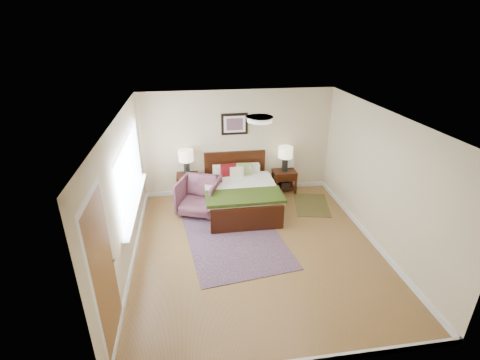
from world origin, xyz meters
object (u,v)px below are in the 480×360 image
at_px(nightstand_right, 284,179).
at_px(armchair, 199,196).
at_px(bed, 240,189).
at_px(nightstand_left, 188,180).
at_px(lamp_right, 285,154).
at_px(lamp_left, 186,158).
at_px(rug_persian, 234,238).

relative_size(nightstand_right, armchair, 0.64).
relative_size(bed, nightstand_left, 3.19).
bearing_deg(bed, lamp_right, 30.81).
height_order(nightstand_right, armchair, armchair).
height_order(nightstand_right, lamp_right, lamp_right).
bearing_deg(lamp_right, bed, -149.19).
relative_size(lamp_left, armchair, 0.71).
distance_m(nightstand_right, rug_persian, 2.42).
relative_size(nightstand_right, rug_persian, 0.22).
height_order(bed, rug_persian, bed).
bearing_deg(bed, nightstand_right, 30.34).
bearing_deg(rug_persian, bed, 68.11).
relative_size(bed, rug_persian, 0.77).
distance_m(nightstand_right, armchair, 2.24).
height_order(nightstand_left, armchair, armchair).
xyz_separation_m(bed, rug_persian, (-0.30, -1.17, -0.47)).
xyz_separation_m(lamp_left, lamp_right, (2.35, 0.00, -0.05)).
height_order(bed, lamp_right, lamp_right).
xyz_separation_m(nightstand_right, rug_persian, (-1.49, -1.88, -0.34)).
bearing_deg(lamp_right, nightstand_left, -179.49).
height_order(lamp_left, armchair, lamp_left).
distance_m(armchair, rug_persian, 1.37).
relative_size(bed, armchair, 2.22).
bearing_deg(lamp_left, nightstand_right, -0.32).
xyz_separation_m(nightstand_left, lamp_right, (2.35, 0.02, 0.50)).
relative_size(lamp_right, armchair, 0.71).
relative_size(nightstand_right, lamp_left, 0.91).
bearing_deg(rug_persian, nightstand_left, 106.92).
xyz_separation_m(nightstand_left, lamp_left, (0.00, 0.02, 0.55)).
distance_m(bed, lamp_left, 1.46).
bearing_deg(nightstand_left, nightstand_right, 0.19).
bearing_deg(lamp_left, lamp_right, 0.00).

